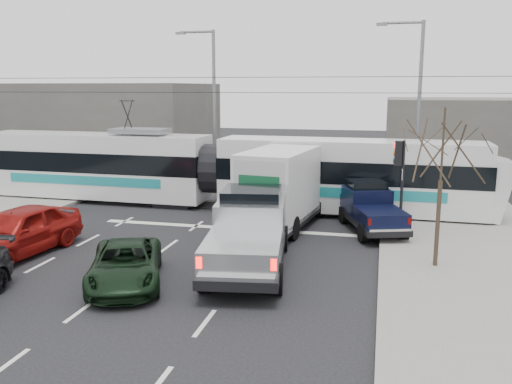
% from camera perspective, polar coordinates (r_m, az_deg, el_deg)
% --- Properties ---
extents(ground, '(120.00, 120.00, 0.00)m').
position_cam_1_polar(ground, '(17.02, -7.64, -8.87)').
color(ground, black).
rests_on(ground, ground).
extents(sidewalk_right, '(6.00, 60.00, 0.15)m').
position_cam_1_polar(sidewalk_right, '(16.29, 24.03, -10.41)').
color(sidewalk_right, gray).
rests_on(sidewalk_right, ground).
extents(rails, '(60.00, 1.60, 0.03)m').
position_cam_1_polar(rails, '(26.23, 0.12, -1.66)').
color(rails, '#33302D').
rests_on(rails, ground).
extents(building_left, '(14.00, 10.00, 6.00)m').
position_cam_1_polar(building_left, '(42.00, -15.05, 6.86)').
color(building_left, '#625D58').
rests_on(building_left, ground).
extents(building_right, '(12.00, 10.00, 5.00)m').
position_cam_1_polar(building_right, '(39.55, 22.30, 5.45)').
color(building_right, '#625D58').
rests_on(building_right, ground).
extents(bare_tree, '(2.40, 2.40, 5.00)m').
position_cam_1_polar(bare_tree, '(17.63, 19.03, 4.00)').
color(bare_tree, '#47382B').
rests_on(bare_tree, ground).
extents(traffic_signal, '(0.44, 0.44, 3.60)m').
position_cam_1_polar(traffic_signal, '(21.65, 14.87, 2.62)').
color(traffic_signal, black).
rests_on(traffic_signal, ground).
extents(street_lamp_near, '(2.38, 0.25, 9.00)m').
position_cam_1_polar(street_lamp_near, '(28.97, 16.43, 9.28)').
color(street_lamp_near, slate).
rests_on(street_lamp_near, ground).
extents(street_lamp_far, '(2.38, 0.25, 9.00)m').
position_cam_1_polar(street_lamp_far, '(32.51, -4.74, 9.82)').
color(street_lamp_far, slate).
rests_on(street_lamp_far, ground).
extents(catenary, '(60.00, 0.20, 7.00)m').
position_cam_1_polar(catenary, '(25.66, 0.12, 6.80)').
color(catenary, black).
rests_on(catenary, ground).
extents(tram, '(24.96, 3.15, 5.08)m').
position_cam_1_polar(tram, '(26.33, -4.45, 2.33)').
color(tram, white).
rests_on(tram, ground).
extents(silver_pickup, '(3.16, 6.85, 2.40)m').
position_cam_1_polar(silver_pickup, '(17.66, -0.70, -3.98)').
color(silver_pickup, black).
rests_on(silver_pickup, ground).
extents(box_truck, '(3.15, 6.83, 3.29)m').
position_cam_1_polar(box_truck, '(22.39, 2.87, 0.35)').
color(box_truck, black).
rests_on(box_truck, ground).
extents(navy_pickup, '(3.05, 4.89, 1.94)m').
position_cam_1_polar(navy_pickup, '(22.49, 11.91, -1.57)').
color(navy_pickup, black).
rests_on(navy_pickup, ground).
extents(green_car, '(3.51, 4.81, 1.21)m').
position_cam_1_polar(green_car, '(16.58, -13.57, -7.41)').
color(green_car, black).
rests_on(green_car, ground).
extents(red_car, '(2.54, 5.20, 1.71)m').
position_cam_1_polar(red_car, '(20.48, -23.75, -3.80)').
color(red_car, maroon).
rests_on(red_car, ground).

